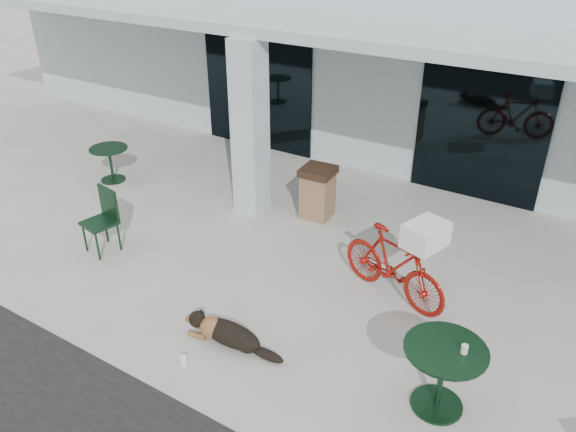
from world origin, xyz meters
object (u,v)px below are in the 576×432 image
Objects in this scene: bicycle at (394,265)px; dog at (230,333)px; cafe_chair_near at (99,222)px; trash_receptacle at (318,192)px; cafe_table_far at (441,378)px; cafe_table_near at (111,164)px.

bicycle is 2.47m from dog.
trash_receptacle is at bearing 60.84° from cafe_chair_near.
cafe_chair_near is at bearing -129.79° from trash_receptacle.
cafe_chair_near is 1.11× the size of trash_receptacle.
bicycle is 2.05m from cafe_table_far.
dog is (-1.36, -2.03, -0.36)m from bicycle.
dog is 5.75m from cafe_table_near.
dog is 1.39× the size of cafe_table_near.
bicycle reaches higher than cafe_table_near.
cafe_chair_near is at bearing 123.76° from bicycle.
cafe_table_far is (7.67, -2.30, 0.07)m from cafe_table_near.
trash_receptacle is at bearing 11.46° from cafe_table_near.
trash_receptacle is (2.40, 2.88, -0.05)m from cafe_chair_near.
cafe_table_far is at bearing -16.70° from cafe_table_near.
cafe_table_far is 0.94× the size of trash_receptacle.
cafe_table_near is at bearing 163.30° from cafe_table_far.
trash_receptacle is at bearing 92.56° from dog.
trash_receptacle is (4.34, 0.88, 0.12)m from cafe_table_near.
trash_receptacle reaches higher than cafe_table_far.
dog is 1.00× the size of cafe_chair_near.
cafe_chair_near reaches higher than trash_receptacle.
dog is 3.67m from trash_receptacle.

